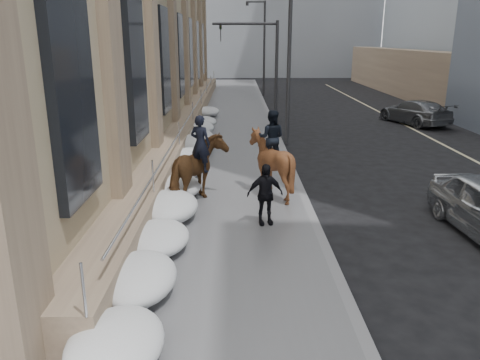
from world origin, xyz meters
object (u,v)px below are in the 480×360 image
Objects in this scene: mounted_horse_right at (271,160)px; pedestrian at (265,194)px; car_grey at (415,112)px; mounted_horse_left at (198,169)px.

mounted_horse_right is 2.49m from pedestrian.
pedestrian is at bearing 39.26° from car_grey.
mounted_horse_left is 1.59× the size of pedestrian.
car_grey is (9.90, 16.04, -0.23)m from pedestrian.
car_grey is (9.59, 13.60, -0.54)m from mounted_horse_right.
mounted_horse_left is 0.99× the size of mounted_horse_right.
car_grey is at bearing -113.79° from mounted_horse_right.
mounted_horse_left reaches higher than pedestrian.
mounted_horse_right is 1.61× the size of pedestrian.
pedestrian is (1.92, -1.74, -0.23)m from mounted_horse_left.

